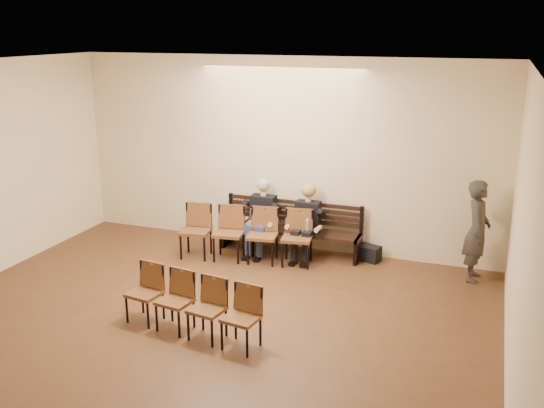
{
  "coord_description": "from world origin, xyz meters",
  "views": [
    {
      "loc": [
        3.6,
        -5.23,
        3.99
      ],
      "look_at": [
        0.17,
        4.05,
        1.08
      ],
      "focal_mm": 40.0,
      "sensor_mm": 36.0,
      "label": 1
    }
  ],
  "objects": [
    {
      "name": "chair_row_front",
      "position": [
        -0.31,
        4.0,
        0.48
      ],
      "size": [
        2.38,
        0.87,
        0.96
      ],
      "primitive_type": "cube",
      "rotation": [
        0.0,
        0.0,
        0.15
      ],
      "color": "brown",
      "rests_on": "ground"
    },
    {
      "name": "room_walls",
      "position": [
        0.0,
        0.79,
        2.54
      ],
      "size": [
        8.02,
        10.01,
        3.51
      ],
      "color": "beige",
      "rests_on": "ground"
    },
    {
      "name": "passerby",
      "position": [
        3.5,
        4.53,
        0.96
      ],
      "size": [
        0.48,
        0.71,
        1.92
      ],
      "primitive_type": "imported",
      "rotation": [
        0.0,
        0.0,
        1.55
      ],
      "color": "#332E29",
      "rests_on": "ground"
    },
    {
      "name": "seated_woman",
      "position": [
        0.64,
        4.53,
        0.62
      ],
      "size": [
        0.53,
        0.73,
        1.23
      ],
      "primitive_type": null,
      "color": "black",
      "rests_on": "ground"
    },
    {
      "name": "bench",
      "position": [
        0.3,
        4.65,
        0.23
      ],
      "size": [
        2.6,
        0.9,
        0.45
      ],
      "primitive_type": "cube",
      "color": "black",
      "rests_on": "ground"
    },
    {
      "name": "bag",
      "position": [
        1.74,
        4.75,
        0.14
      ],
      "size": [
        0.43,
        0.35,
        0.27
      ],
      "primitive_type": "cube",
      "rotation": [
        0.0,
        0.0,
        -0.29
      ],
      "color": "black",
      "rests_on": "ground"
    },
    {
      "name": "seated_man",
      "position": [
        -0.22,
        4.53,
        0.67
      ],
      "size": [
        0.56,
        0.77,
        1.34
      ],
      "primitive_type": null,
      "color": "black",
      "rests_on": "ground"
    },
    {
      "name": "chair_row_back",
      "position": [
        0.03,
        1.29,
        0.41
      ],
      "size": [
        2.05,
        0.73,
        0.82
      ],
      "primitive_type": "cube",
      "rotation": [
        0.0,
        0.0,
        -0.14
      ],
      "color": "brown",
      "rests_on": "ground"
    },
    {
      "name": "water_bottle",
      "position": [
        0.72,
        4.32,
        0.56
      ],
      "size": [
        0.07,
        0.07,
        0.21
      ],
      "primitive_type": "cylinder",
      "rotation": [
        0.0,
        0.0,
        -0.09
      ],
      "color": "silver",
      "rests_on": "bench"
    },
    {
      "name": "laptop",
      "position": [
        -0.25,
        4.32,
        0.57
      ],
      "size": [
        0.36,
        0.31,
        0.24
      ],
      "primitive_type": "cube",
      "rotation": [
        0.0,
        0.0,
        -0.15
      ],
      "color": "silver",
      "rests_on": "bench"
    },
    {
      "name": "ground",
      "position": [
        0.0,
        0.0,
        0.0
      ],
      "size": [
        10.0,
        10.0,
        0.0
      ],
      "primitive_type": "plane",
      "color": "#58321E",
      "rests_on": "ground"
    }
  ]
}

